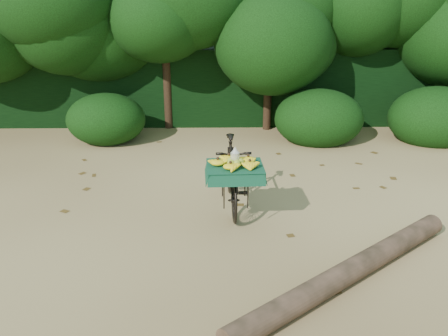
{
  "coord_description": "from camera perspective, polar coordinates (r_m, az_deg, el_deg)",
  "views": [
    {
      "loc": [
        -0.66,
        -5.43,
        3.06
      ],
      "look_at": [
        -0.57,
        0.69,
        0.75
      ],
      "focal_mm": 38.0,
      "sensor_mm": 36.0,
      "label": 1
    }
  ],
  "objects": [
    {
      "name": "hedge_backdrop",
      "position": [
        11.95,
        2.35,
        10.22
      ],
      "size": [
        26.0,
        1.8,
        1.8
      ],
      "primitive_type": "cube",
      "color": "black",
      "rests_on": "ground"
    },
    {
      "name": "leaf_litter",
      "position": [
        6.84,
        4.79,
        -5.96
      ],
      "size": [
        7.0,
        7.3,
        0.01
      ],
      "primitive_type": null,
      "color": "#513A15",
      "rests_on": "ground"
    },
    {
      "name": "bush_clumps",
      "position": [
        10.14,
        5.76,
        5.64
      ],
      "size": [
        8.8,
        1.7,
        0.9
      ],
      "primitive_type": null,
      "color": "black",
      "rests_on": "ground"
    },
    {
      "name": "tree_row",
      "position": [
        10.98,
        -0.84,
        15.11
      ],
      "size": [
        14.5,
        2.0,
        4.0
      ],
      "primitive_type": null,
      "color": "black",
      "rests_on": "ground"
    },
    {
      "name": "fallen_log",
      "position": [
        5.56,
        14.91,
        -11.92
      ],
      "size": [
        2.98,
        2.44,
        0.26
      ],
      "primitive_type": "cylinder",
      "rotation": [
        1.57,
        0.0,
        -0.9
      ],
      "color": "brown",
      "rests_on": "ground"
    },
    {
      "name": "ground",
      "position": [
        6.27,
        5.35,
        -8.66
      ],
      "size": [
        80.0,
        80.0,
        0.0
      ],
      "primitive_type": "plane",
      "color": "tan",
      "rests_on": "ground"
    },
    {
      "name": "vendor_bicycle",
      "position": [
        6.94,
        0.94,
        -0.66
      ],
      "size": [
        0.77,
        1.8,
        1.05
      ],
      "rotation": [
        0.0,
        0.0,
        0.04
      ],
      "color": "black",
      "rests_on": "ground"
    }
  ]
}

